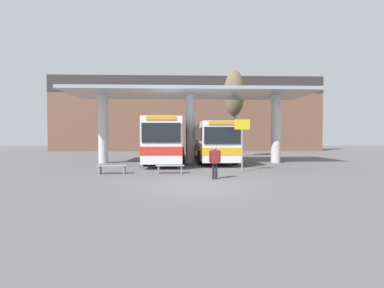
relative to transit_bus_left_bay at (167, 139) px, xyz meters
name	(u,v)px	position (x,y,z in m)	size (l,w,h in m)	color
ground_plane	(196,185)	(1.92, -10.97, -1.87)	(100.00, 100.00, 0.00)	#565456
townhouse_backdrop	(187,108)	(1.92, 15.83, 4.46)	(40.00, 0.58, 10.94)	brown
station_canopy	(190,103)	(1.92, -1.58, 2.84)	(18.54, 5.10, 5.58)	silver
transit_bus_left_bay	(167,139)	(0.00, 0.00, 0.00)	(2.90, 12.09, 3.35)	white
transit_bus_center_bay	(212,140)	(3.80, 0.25, -0.13)	(3.04, 10.89, 3.10)	white
waiting_bench_near_pillar	(170,167)	(0.64, -7.41, -1.53)	(1.58, 0.44, 0.46)	gray
waiting_bench_mid_platform	(112,168)	(-2.55, -7.41, -1.53)	(1.67, 0.44, 0.46)	gray
info_sign_platform	(242,134)	(4.85, -6.66, 0.32)	(0.90, 0.09, 3.08)	gray
pedestrian_waiting	(215,159)	(2.91, -9.40, -0.91)	(0.59, 0.30, 1.58)	black
poplar_tree_behind_left	(234,94)	(6.59, 4.61, 4.60)	(2.12, 2.12, 8.88)	brown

